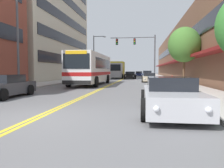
{
  "coord_description": "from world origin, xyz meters",
  "views": [
    {
      "loc": [
        3.32,
        -6.58,
        1.51
      ],
      "look_at": [
        -0.25,
        19.24,
        -0.12
      ],
      "focal_mm": 35.0,
      "sensor_mm": 36.0,
      "label": 1
    }
  ],
  "objects": [
    {
      "name": "car_slate_blue_parked_right_far",
      "position": [
        4.27,
        35.56,
        0.67
      ],
      "size": [
        2.06,
        4.57,
        1.46
      ],
      "color": "#475675",
      "rests_on": "ground_plane"
    },
    {
      "name": "car_beige_parked_left_far",
      "position": [
        -4.26,
        25.72,
        0.59
      ],
      "size": [
        2.06,
        4.9,
        1.24
      ],
      "color": "#BCAD89",
      "rests_on": "ground_plane"
    },
    {
      "name": "street_tree_right_mid",
      "position": [
        7.43,
        16.01,
        4.05
      ],
      "size": [
        3.17,
        3.17,
        5.66
      ],
      "color": "brown",
      "rests_on": "sidewalk_right"
    },
    {
      "name": "office_tower_left",
      "position": [
        -14.88,
        28.99,
        11.34
      ],
      "size": [
        12.08,
        24.28,
        22.67
      ],
      "color": "beige",
      "rests_on": "ground_plane"
    },
    {
      "name": "sidewalk_left",
      "position": [
        -7.07,
        37.0,
        0.07
      ],
      "size": [
        3.15,
        106.0,
        0.14
      ],
      "color": "#B2ADA5",
      "rests_on": "ground_plane"
    },
    {
      "name": "street_lamp_left_far",
      "position": [
        -4.97,
        31.93,
        4.6
      ],
      "size": [
        2.34,
        0.28,
        7.71
      ],
      "color": "#47474C",
      "rests_on": "ground_plane"
    },
    {
      "name": "sidewalk_right",
      "position": [
        7.07,
        37.0,
        0.07
      ],
      "size": [
        3.15,
        106.0,
        0.14
      ],
      "color": "#B2ADA5",
      "rests_on": "ground_plane"
    },
    {
      "name": "car_dark_grey_parked_left_mid",
      "position": [
        -4.37,
        4.67,
        0.6
      ],
      "size": [
        1.98,
        4.38,
        1.27
      ],
      "color": "#38383D",
      "rests_on": "ground_plane"
    },
    {
      "name": "fire_hydrant",
      "position": [
        5.95,
        13.32,
        0.59
      ],
      "size": [
        0.34,
        0.26,
        0.89
      ],
      "color": "red",
      "rests_on": "sidewalk_right"
    },
    {
      "name": "city_bus",
      "position": [
        -1.98,
        16.03,
        1.79
      ],
      "size": [
        2.82,
        10.77,
        3.17
      ],
      "color": "silver",
      "rests_on": "ground_plane"
    },
    {
      "name": "traffic_signal_mast",
      "position": [
        2.9,
        27.42,
        4.94
      ],
      "size": [
        6.93,
        0.38,
        6.9
      ],
      "color": "#47474C",
      "rests_on": "ground_plane"
    },
    {
      "name": "ground_plane",
      "position": [
        0.0,
        37.0,
        0.0
      ],
      "size": [
        240.0,
        240.0,
        0.0
      ],
      "primitive_type": "plane",
      "color": "slate"
    },
    {
      "name": "car_black_moving_second",
      "position": [
        1.16,
        33.08,
        0.62
      ],
      "size": [
        2.13,
        4.77,
        1.31
      ],
      "color": "black",
      "rests_on": "ground_plane"
    },
    {
      "name": "car_champagne_parked_right_mid",
      "position": [
        4.25,
        22.67,
        0.56
      ],
      "size": [
        1.98,
        4.79,
        1.18
      ],
      "color": "beige",
      "rests_on": "ground_plane"
    },
    {
      "name": "box_truck",
      "position": [
        -1.45,
        35.44,
        1.66
      ],
      "size": [
        2.64,
        6.74,
        3.2
      ],
      "color": "#B7B7BC",
      "rests_on": "ground_plane"
    },
    {
      "name": "storefront_row_right",
      "position": [
        12.88,
        37.0,
        4.54
      ],
      "size": [
        9.1,
        68.0,
        9.08
      ],
      "color": "brown",
      "rests_on": "ground_plane"
    },
    {
      "name": "street_lamp_left_near",
      "position": [
        -5.05,
        7.74,
        5.0
      ],
      "size": [
        2.02,
        0.28,
        8.54
      ],
      "color": "#47474C",
      "rests_on": "ground_plane"
    },
    {
      "name": "car_white_parked_left_near",
      "position": [
        -4.38,
        32.45,
        0.58
      ],
      "size": [
        2.2,
        4.62,
        1.25
      ],
      "color": "white",
      "rests_on": "ground_plane"
    },
    {
      "name": "centre_line",
      "position": [
        0.0,
        37.0,
        0.0
      ],
      "size": [
        0.34,
        106.0,
        0.01
      ],
      "color": "yellow",
      "rests_on": "ground_plane"
    },
    {
      "name": "car_silver_parked_right_foreground",
      "position": [
        4.31,
        1.37,
        0.61
      ],
      "size": [
        2.05,
        4.88,
        1.27
      ],
      "color": "#B7B7BC",
      "rests_on": "ground_plane"
    },
    {
      "name": "car_navy_moving_lead",
      "position": [
        2.49,
        51.59,
        0.58
      ],
      "size": [
        2.19,
        4.78,
        1.27
      ],
      "color": "#19234C",
      "rests_on": "ground_plane"
    }
  ]
}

